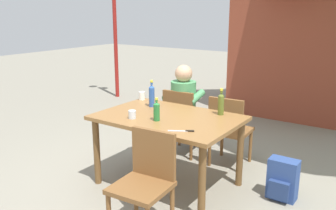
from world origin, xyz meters
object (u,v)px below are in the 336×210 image
bottle_blue (152,95)px  bottle_olive (221,103)px  cup_glass (132,114)px  brick_kiosk (303,35)px  chair_near_right (146,177)px  backpack_by_near_side (282,180)px  person_in_white_shirt (186,104)px  lamp_post (114,8)px  cup_white (142,96)px  chair_far_left (182,119)px  chair_far_right (229,128)px  dining_table (168,125)px  table_knife (183,131)px  bottle_green (157,111)px

bottle_blue → bottle_olive: bearing=10.4°
cup_glass → brick_kiosk: bearing=82.2°
chair_near_right → bottle_blue: 1.29m
bottle_olive → backpack_by_near_side: (0.69, 0.02, -0.69)m
person_in_white_shirt → bottle_blue: person_in_white_shirt is taller
cup_glass → lamp_post: size_ratio=0.03×
chair_near_right → bottle_olive: bearing=84.8°
cup_white → backpack_by_near_side: size_ratio=0.24×
chair_far_left → chair_near_right: 1.71m
cup_glass → backpack_by_near_side: bearing=25.4°
cup_glass → bottle_olive: bearing=42.7°
backpack_by_near_side → lamp_post: (-4.34, 2.37, 1.68)m
chair_near_right → bottle_blue: (-0.69, 1.01, 0.42)m
bottle_olive → brick_kiosk: (-0.12, 3.48, 0.51)m
chair_far_left → chair_far_right: 0.65m
dining_table → bottle_blue: size_ratio=4.73×
chair_near_right → brick_kiosk: bearing=90.1°
chair_far_left → backpack_by_near_side: (1.44, -0.41, -0.29)m
dining_table → cup_glass: size_ratio=17.44×
chair_far_left → chair_near_right: (0.64, -1.59, 0.00)m
table_knife → chair_far_left: bearing=122.4°
chair_far_left → chair_far_right: size_ratio=1.00×
person_in_white_shirt → lamp_post: lamp_post is taller
chair_far_right → bottle_blue: size_ratio=2.84×
bottle_blue → bottle_green: size_ratio=1.31×
dining_table → chair_far_left: bearing=112.1°
bottle_green → backpack_by_near_side: bottle_green is taller
bottle_olive → bottle_blue: bearing=-169.6°
bottle_blue → bottle_olive: size_ratio=1.09×
dining_table → table_knife: size_ratio=6.63×
chair_far_right → backpack_by_near_side: chair_far_right is taller
dining_table → person_in_white_shirt: person_in_white_shirt is taller
chair_far_left → bottle_olive: 0.95m
dining_table → cup_glass: cup_glass is taller
person_in_white_shirt → bottle_olive: person_in_white_shirt is taller
bottle_green → cup_white: (-0.66, 0.59, -0.05)m
chair_far_right → brick_kiosk: 3.18m
chair_far_right → bottle_blue: bearing=-140.5°
dining_table → chair_far_right: bearing=67.3°
dining_table → chair_far_left: (-0.32, 0.79, -0.19)m
chair_near_right → backpack_by_near_side: 1.45m
chair_far_left → brick_kiosk: (0.63, 3.04, 0.92)m
bottle_green → backpack_by_near_side: 1.43m
cup_white → table_knife: 1.28m
chair_far_left → backpack_by_near_side: chair_far_left is taller
bottle_blue → backpack_by_near_side: 1.66m
bottle_olive → lamp_post: size_ratio=0.11×
table_knife → lamp_post: size_ratio=0.08×
table_knife → backpack_by_near_side: bearing=43.8°
bottle_blue → table_knife: 0.94m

